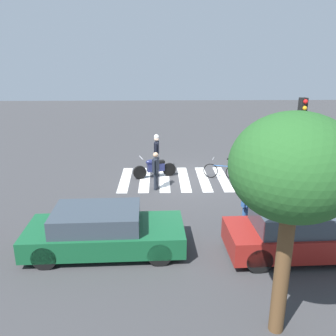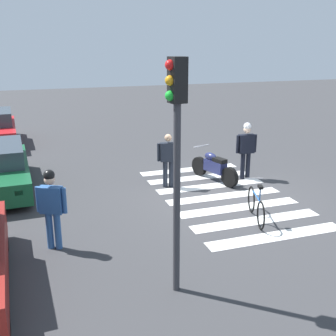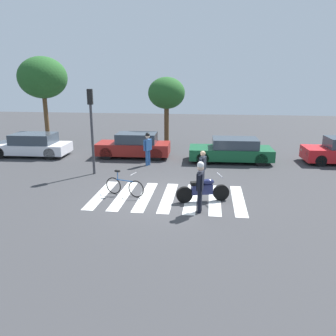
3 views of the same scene
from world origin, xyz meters
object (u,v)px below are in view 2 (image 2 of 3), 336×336
police_motorcycle (214,167)px  leaning_bicycle (256,206)px  officer_by_motorcycle (168,157)px  officer_on_foot (246,146)px  traffic_light_pole (176,141)px  pedestrian_bystander (52,204)px

police_motorcycle → leaning_bicycle: police_motorcycle is taller
police_motorcycle → leaning_bicycle: size_ratio=1.21×
leaning_bicycle → officer_by_motorcycle: size_ratio=1.02×
leaning_bicycle → officer_on_foot: (3.01, -1.35, 0.68)m
traffic_light_pole → leaning_bicycle: bearing=-52.4°
police_motorcycle → traffic_light_pole: traffic_light_pole is taller
officer_on_foot → police_motorcycle: bearing=85.6°
pedestrian_bystander → traffic_light_pole: traffic_light_pole is taller
traffic_light_pole → pedestrian_bystander: bearing=39.7°
officer_on_foot → officer_by_motorcycle: 2.59m
officer_on_foot → traffic_light_pole: 6.93m
police_motorcycle → pedestrian_bystander: size_ratio=1.14×
police_motorcycle → officer_by_motorcycle: officer_by_motorcycle is taller
pedestrian_bystander → police_motorcycle: bearing=-59.4°
officer_on_foot → officer_by_motorcycle: officer_on_foot is taller
officer_on_foot → traffic_light_pole: (-5.23, 4.24, 1.66)m
police_motorcycle → traffic_light_pole: size_ratio=0.50×
officer_by_motorcycle → pedestrian_bystander: (-2.95, 3.55, 0.09)m
officer_on_foot → traffic_light_pole: bearing=141.0°
leaning_bicycle → officer_on_foot: 3.36m
police_motorcycle → officer_on_foot: bearing=-94.4°
officer_on_foot → traffic_light_pole: size_ratio=0.45×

